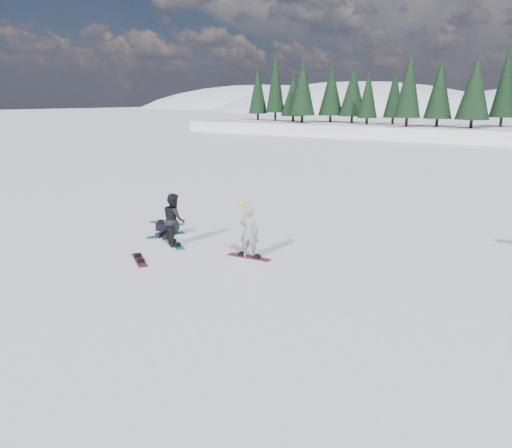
{
  "coord_description": "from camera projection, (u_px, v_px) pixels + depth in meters",
  "views": [
    {
      "loc": [
        8.49,
        -11.99,
        5.0
      ],
      "look_at": [
        -0.21,
        0.76,
        1.1
      ],
      "focal_mm": 35.0,
      "sensor_mm": 36.0,
      "label": 1
    }
  ],
  "objects": [
    {
      "name": "snowboard_loose_a",
      "position": [
        166.0,
        235.0,
        18.69
      ],
      "size": [
        0.79,
        1.5,
        0.03
      ],
      "primitive_type": "cube",
      "rotation": [
        0.0,
        0.0,
        1.21
      ],
      "color": "teal",
      "rests_on": "ground"
    },
    {
      "name": "ground",
      "position": [
        248.0,
        264.0,
        15.47
      ],
      "size": [
        420.0,
        420.0,
        0.0
      ],
      "primitive_type": "plane",
      "color": "white",
      "rests_on": "ground"
    },
    {
      "name": "snowboard_loose_c",
      "position": [
        167.0,
        223.0,
        20.46
      ],
      "size": [
        1.52,
        0.66,
        0.03
      ],
      "primitive_type": "cube",
      "rotation": [
        0.0,
        0.0,
        0.27
      ],
      "color": "teal",
      "rests_on": "ground"
    },
    {
      "name": "gear_bag",
      "position": [
        163.0,
        227.0,
        19.34
      ],
      "size": [
        0.47,
        0.34,
        0.3
      ],
      "primitive_type": "cube",
      "rotation": [
        0.0,
        0.0,
        0.08
      ],
      "color": "black",
      "rests_on": "ground"
    },
    {
      "name": "snowboard_man",
      "position": [
        175.0,
        244.0,
        17.52
      ],
      "size": [
        1.44,
        1.0,
        0.03
      ],
      "primitive_type": "cube",
      "rotation": [
        0.0,
        0.0,
        -0.53
      ],
      "color": "teal",
      "rests_on": "ground"
    },
    {
      "name": "snowboard_loose_b",
      "position": [
        139.0,
        260.0,
        15.81
      ],
      "size": [
        1.41,
        1.06,
        0.03
      ],
      "primitive_type": "cube",
      "rotation": [
        0.0,
        0.0,
        -0.58
      ],
      "color": "maroon",
      "rests_on": "ground"
    },
    {
      "name": "snowboarder_woman",
      "position": [
        249.0,
        232.0,
        15.89
      ],
      "size": [
        0.72,
        0.58,
        1.87
      ],
      "rotation": [
        0.0,
        0.0,
        3.44
      ],
      "color": "gray",
      "rests_on": "ground"
    },
    {
      "name": "seated_rider",
      "position": [
        171.0,
        226.0,
        18.71
      ],
      "size": [
        0.77,
        1.11,
        0.86
      ],
      "rotation": [
        0.0,
        0.0,
        0.41
      ],
      "color": "black",
      "rests_on": "ground"
    },
    {
      "name": "snowboard_woman",
      "position": [
        249.0,
        257.0,
        16.1
      ],
      "size": [
        1.52,
        0.42,
        0.03
      ],
      "primitive_type": "cube",
      "rotation": [
        0.0,
        0.0,
        0.1
      ],
      "color": "maroon",
      "rests_on": "ground"
    },
    {
      "name": "snowboarder_man",
      "position": [
        174.0,
        219.0,
        17.3
      ],
      "size": [
        1.13,
        1.07,
        1.83
      ],
      "primitive_type": "imported",
      "rotation": [
        0.0,
        0.0,
        2.55
      ],
      "color": "black",
      "rests_on": "ground"
    }
  ]
}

